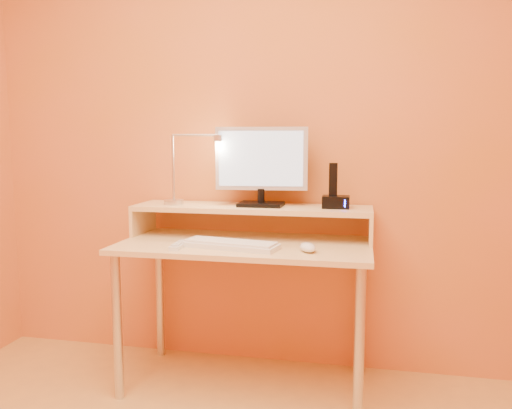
% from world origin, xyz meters
% --- Properties ---
extents(wall_back, '(3.00, 0.04, 2.50)m').
position_xyz_m(wall_back, '(0.00, 1.50, 1.25)').
color(wall_back, '#D96F46').
rests_on(wall_back, floor).
extents(desk_leg_fl, '(0.04, 0.04, 0.69)m').
position_xyz_m(desk_leg_fl, '(-0.55, 0.93, 0.35)').
color(desk_leg_fl, silver).
rests_on(desk_leg_fl, floor).
extents(desk_leg_fr, '(0.04, 0.04, 0.69)m').
position_xyz_m(desk_leg_fr, '(0.55, 0.93, 0.35)').
color(desk_leg_fr, silver).
rests_on(desk_leg_fr, floor).
extents(desk_leg_bl, '(0.04, 0.04, 0.69)m').
position_xyz_m(desk_leg_bl, '(-0.55, 1.43, 0.35)').
color(desk_leg_bl, silver).
rests_on(desk_leg_bl, floor).
extents(desk_leg_br, '(0.04, 0.04, 0.69)m').
position_xyz_m(desk_leg_br, '(0.55, 1.43, 0.35)').
color(desk_leg_br, silver).
rests_on(desk_leg_br, floor).
extents(desk_lower, '(1.20, 0.60, 0.02)m').
position_xyz_m(desk_lower, '(0.00, 1.18, 0.71)').
color(desk_lower, '#E5C087').
rests_on(desk_lower, floor).
extents(shelf_riser_left, '(0.02, 0.30, 0.14)m').
position_xyz_m(shelf_riser_left, '(-0.59, 1.33, 0.79)').
color(shelf_riser_left, '#E5C087').
rests_on(shelf_riser_left, desk_lower).
extents(shelf_riser_right, '(0.02, 0.30, 0.14)m').
position_xyz_m(shelf_riser_right, '(0.59, 1.33, 0.79)').
color(shelf_riser_right, '#E5C087').
rests_on(shelf_riser_right, desk_lower).
extents(desk_shelf, '(1.20, 0.30, 0.02)m').
position_xyz_m(desk_shelf, '(0.00, 1.33, 0.87)').
color(desk_shelf, '#E5C087').
rests_on(desk_shelf, desk_lower).
extents(monitor_foot, '(0.22, 0.16, 0.02)m').
position_xyz_m(monitor_foot, '(0.05, 1.33, 0.89)').
color(monitor_foot, black).
rests_on(monitor_foot, desk_shelf).
extents(monitor_neck, '(0.04, 0.04, 0.07)m').
position_xyz_m(monitor_neck, '(0.05, 1.33, 0.93)').
color(monitor_neck, black).
rests_on(monitor_neck, monitor_foot).
extents(monitor_panel, '(0.46, 0.09, 0.31)m').
position_xyz_m(monitor_panel, '(0.05, 1.34, 1.12)').
color(monitor_panel, '#B4B4BC').
rests_on(monitor_panel, monitor_neck).
extents(monitor_back, '(0.41, 0.06, 0.27)m').
position_xyz_m(monitor_back, '(0.05, 1.36, 1.12)').
color(monitor_back, black).
rests_on(monitor_back, monitor_panel).
extents(monitor_screen, '(0.42, 0.05, 0.27)m').
position_xyz_m(monitor_screen, '(0.05, 1.32, 1.12)').
color(monitor_screen, '#AED0F7').
rests_on(monitor_screen, monitor_panel).
extents(lamp_base, '(0.10, 0.10, 0.02)m').
position_xyz_m(lamp_base, '(-0.40, 1.30, 0.89)').
color(lamp_base, silver).
rests_on(lamp_base, desk_shelf).
extents(lamp_post, '(0.01, 0.01, 0.33)m').
position_xyz_m(lamp_post, '(-0.40, 1.30, 1.07)').
color(lamp_post, silver).
rests_on(lamp_post, lamp_base).
extents(lamp_arm, '(0.24, 0.01, 0.01)m').
position_xyz_m(lamp_arm, '(-0.28, 1.30, 1.24)').
color(lamp_arm, silver).
rests_on(lamp_arm, lamp_post).
extents(lamp_head, '(0.04, 0.04, 0.03)m').
position_xyz_m(lamp_head, '(-0.16, 1.30, 1.22)').
color(lamp_head, silver).
rests_on(lamp_head, lamp_arm).
extents(lamp_bulb, '(0.03, 0.03, 0.00)m').
position_xyz_m(lamp_bulb, '(-0.16, 1.30, 1.20)').
color(lamp_bulb, '#FFEAC6').
rests_on(lamp_bulb, lamp_head).
extents(phone_dock, '(0.13, 0.10, 0.06)m').
position_xyz_m(phone_dock, '(0.42, 1.33, 0.91)').
color(phone_dock, black).
rests_on(phone_dock, desk_shelf).
extents(phone_handset, '(0.04, 0.03, 0.16)m').
position_xyz_m(phone_handset, '(0.41, 1.33, 1.02)').
color(phone_handset, black).
rests_on(phone_handset, phone_dock).
extents(phone_led, '(0.01, 0.00, 0.04)m').
position_xyz_m(phone_led, '(0.47, 1.28, 0.91)').
color(phone_led, '#2A2AFF').
rests_on(phone_led, phone_dock).
extents(keyboard, '(0.46, 0.22, 0.02)m').
position_xyz_m(keyboard, '(-0.04, 1.05, 0.73)').
color(keyboard, silver).
rests_on(keyboard, desk_lower).
extents(mouse, '(0.11, 0.13, 0.04)m').
position_xyz_m(mouse, '(0.32, 1.04, 0.74)').
color(mouse, white).
rests_on(mouse, desk_lower).
extents(remote_control, '(0.05, 0.16, 0.02)m').
position_xyz_m(remote_control, '(-0.27, 1.01, 0.73)').
color(remote_control, silver).
rests_on(remote_control, desk_lower).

